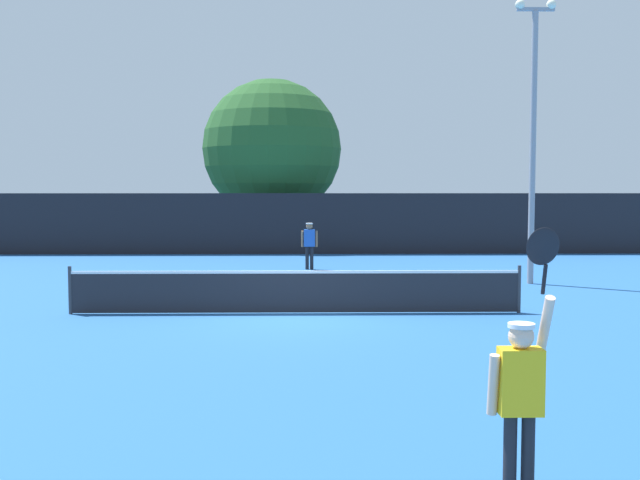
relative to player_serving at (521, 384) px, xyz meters
name	(u,v)px	position (x,y,z in m)	size (l,w,h in m)	color
ground_plane	(296,313)	(-2.14, 9.99, -1.06)	(120.00, 120.00, 0.00)	#235693
tennis_net	(296,291)	(-2.14, 9.99, -0.55)	(10.13, 0.08, 1.07)	#232328
perimeter_fence	(301,224)	(-2.14, 25.07, 0.24)	(32.17, 0.12, 2.60)	black
player_serving	(521,384)	(0.00, 0.00, 0.00)	(0.68, 0.39, 2.45)	yellow
player_receiving	(309,241)	(-1.81, 19.00, -0.08)	(0.57, 0.24, 1.61)	blue
tennis_ball	(190,292)	(-5.03, 13.26, -1.03)	(0.07, 0.07, 0.07)	#CCE033
light_pole	(533,124)	(4.69, 15.06, 3.60)	(1.18, 0.28, 8.21)	gray
large_tree	(272,149)	(-3.55, 28.88, 3.61)	(6.59, 6.59, 7.98)	brown
parked_car_near	(161,226)	(-9.71, 33.26, -0.29)	(1.92, 4.21, 1.69)	navy
parked_car_mid	(431,226)	(4.81, 33.06, -0.29)	(2.43, 4.41, 1.69)	navy
parked_car_far	(501,228)	(8.20, 31.67, -0.29)	(2.27, 4.35, 1.69)	red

